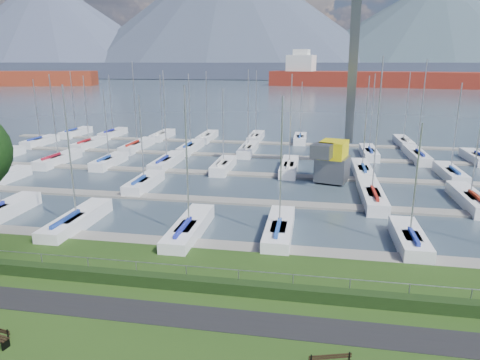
# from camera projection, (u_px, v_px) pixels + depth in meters

# --- Properties ---
(path) EXTENTS (160.00, 2.00, 0.04)m
(path) POSITION_uv_depth(u_px,v_px,m) (189.00, 316.00, 21.34)
(path) COLOR black
(path) RESTS_ON grass
(water) EXTENTS (800.00, 540.00, 0.20)m
(water) POSITION_uv_depth(u_px,v_px,m) (307.00, 83.00, 271.22)
(water) COLOR #3A4955
(hedge) EXTENTS (80.00, 0.70, 0.70)m
(hedge) POSITION_uv_depth(u_px,v_px,m) (202.00, 284.00, 23.72)
(hedge) COLOR black
(hedge) RESTS_ON grass
(fence) EXTENTS (80.00, 0.04, 0.04)m
(fence) POSITION_uv_depth(u_px,v_px,m) (203.00, 267.00, 23.87)
(fence) COLOR gray
(fence) RESTS_ON grass
(foothill) EXTENTS (900.00, 80.00, 12.00)m
(foothill) POSITION_uv_depth(u_px,v_px,m) (309.00, 70.00, 335.99)
(foothill) COLOR #3C4357
(foothill) RESTS_ON water
(mountains) EXTENTS (1190.00, 360.00, 115.00)m
(mountains) POSITION_uv_depth(u_px,v_px,m) (320.00, 24.00, 394.82)
(mountains) COLOR #445263
(mountains) RESTS_ON water
(docks) EXTENTS (90.00, 41.60, 0.25)m
(docks) POSITION_uv_depth(u_px,v_px,m) (261.00, 175.00, 48.94)
(docks) COLOR gray
(docks) RESTS_ON water
(crane) EXTENTS (5.30, 13.46, 22.35)m
(crane) POSITION_uv_depth(u_px,v_px,m) (338.00, 129.00, 46.00)
(crane) COLOR slate
(crane) RESTS_ON water
(cargo_ship_mid) EXTENTS (106.47, 36.25, 21.50)m
(cargo_ship_mid) POSITION_uv_depth(u_px,v_px,m) (361.00, 79.00, 226.14)
(cargo_ship_mid) COLOR maroon
(cargo_ship_mid) RESTS_ON water
(sailboat_fleet) EXTENTS (75.40, 49.33, 13.83)m
(sailboat_fleet) POSITION_uv_depth(u_px,v_px,m) (250.00, 123.00, 50.50)
(sailboat_fleet) COLOR navy
(sailboat_fleet) RESTS_ON water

